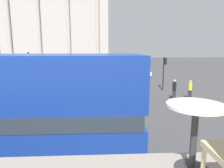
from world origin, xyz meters
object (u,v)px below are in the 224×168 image
Objects in this scene: traffic_light_near at (31,73)px; car_white at (137,73)px; pedestrian_black at (174,88)px; car_navy at (71,74)px; traffic_light_mid at (164,69)px; traffic_light_far at (74,63)px; pedestrian_yellow at (190,88)px; cafe_dining_table at (195,122)px; plaza_building_left at (60,19)px.

car_white is at bearing 57.83° from traffic_light_near.
car_navy is at bearing 58.50° from pedestrian_black.
traffic_light_mid is 0.97× the size of traffic_light_far.
pedestrian_yellow is (1.41, -0.01, -0.05)m from pedestrian_black.
traffic_light_mid is at bearing -37.20° from traffic_light_far.
pedestrian_yellow is (2.23, -14.21, 0.30)m from car_white.
traffic_light_near reaches higher than cafe_dining_table.
car_white is at bearing -171.80° from car_navy.
traffic_light_far is 2.05× the size of pedestrian_black.
car_white is (9.45, 2.18, -1.71)m from traffic_light_far.
cafe_dining_table is 0.41× the size of pedestrian_black.
car_navy is at bearing -69.71° from car_white.
traffic_light_near is 1.17× the size of traffic_light_mid.
cafe_dining_table is at bearing 102.80° from car_navy.
plaza_building_left is 6.68× the size of car_white.
cafe_dining_table is 0.17× the size of traffic_light_near.
car_white is 2.43× the size of pedestrian_yellow.
traffic_light_near reaches higher than traffic_light_mid.
car_navy is (-11.24, 9.00, -1.65)m from traffic_light_mid.
pedestrian_yellow is at bearing 65.57° from cafe_dining_table.
cafe_dining_table reaches higher than traffic_light_mid.
pedestrian_yellow is at bearing 11.22° from traffic_light_near.
traffic_light_mid reaches higher than pedestrian_yellow.
car_white is 10.19m from car_navy.
traffic_light_mid is 0.85× the size of car_navy.
traffic_light_far is 15.86m from pedestrian_black.
traffic_light_mid is 1.99× the size of pedestrian_black.
traffic_light_far is at bearing 126.15° from car_navy.
traffic_light_far reaches higher than traffic_light_mid.
traffic_light_far is (-4.92, 26.91, -1.27)m from cafe_dining_table.
traffic_light_far is (8.06, -31.42, -10.50)m from plaza_building_left.
traffic_light_mid is 0.85× the size of car_white.
traffic_light_near reaches higher than car_white.
car_white is (10.53, 16.74, -2.02)m from traffic_light_near.
traffic_light_near is 2.33× the size of pedestrian_black.
pedestrian_yellow is (1.11, -4.01, -1.36)m from traffic_light_mid.
cafe_dining_table is 19.76m from traffic_light_mid.
plaza_building_left is 34.09m from traffic_light_far.
traffic_light_near is at bearing 146.18° from pedestrian_yellow.
traffic_light_far is 2.13× the size of pedestrian_yellow.
traffic_light_mid is at bearing 73.36° from cafe_dining_table.
traffic_light_near is 19.87m from car_white.
pedestrian_black is at bearing 12.62° from traffic_light_near.
cafe_dining_table is at bearing 178.65° from pedestrian_black.
car_navy is at bearing -76.36° from plaza_building_left.
car_white is 14.22m from pedestrian_black.
cafe_dining_table reaches higher than pedestrian_yellow.
pedestrian_yellow is at bearing -45.84° from traffic_light_far.
traffic_light_near is (6.98, -45.97, -10.19)m from plaza_building_left.
plaza_building_left is 47.61m from traffic_light_near.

